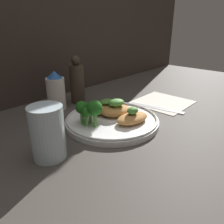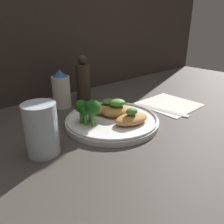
# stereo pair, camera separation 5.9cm
# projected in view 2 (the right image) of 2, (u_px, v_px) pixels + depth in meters

# --- Properties ---
(ground_plane) EXTENTS (1.80, 1.80, 0.01)m
(ground_plane) POSITION_uv_depth(u_px,v_px,m) (112.00, 125.00, 0.60)
(ground_plane) COLOR #3D3833
(plate) EXTENTS (0.25, 0.25, 0.02)m
(plate) POSITION_uv_depth(u_px,v_px,m) (112.00, 120.00, 0.60)
(plate) COLOR white
(plate) RESTS_ON ground_plane
(grilled_meat_front) EXTENTS (0.10, 0.07, 0.04)m
(grilled_meat_front) POSITION_uv_depth(u_px,v_px,m) (132.00, 118.00, 0.57)
(grilled_meat_front) COLOR #BC7F42
(grilled_meat_front) RESTS_ON plate
(grilled_meat_middle) EXTENTS (0.11, 0.10, 0.05)m
(grilled_meat_middle) POSITION_uv_depth(u_px,v_px,m) (117.00, 109.00, 0.61)
(grilled_meat_middle) COLOR #BC7F42
(grilled_meat_middle) RESTS_ON plate
(grilled_meat_back) EXTENTS (0.11, 0.06, 0.04)m
(grilled_meat_back) POSITION_uv_depth(u_px,v_px,m) (108.00, 107.00, 0.64)
(grilled_meat_back) COLOR #BC7F42
(grilled_meat_back) RESTS_ON plate
(broccoli_bunch) EXTENTS (0.05, 0.07, 0.07)m
(broccoli_bunch) POSITION_uv_depth(u_px,v_px,m) (87.00, 108.00, 0.55)
(broccoli_bunch) COLOR #4C8E38
(broccoli_bunch) RESTS_ON plate
(sauce_bottle) EXTENTS (0.06, 0.06, 0.12)m
(sauce_bottle) POSITION_uv_depth(u_px,v_px,m) (61.00, 90.00, 0.70)
(sauce_bottle) COLOR white
(sauce_bottle) RESTS_ON ground_plane
(pepper_grinder) EXTENTS (0.05, 0.05, 0.16)m
(pepper_grinder) POSITION_uv_depth(u_px,v_px,m) (83.00, 81.00, 0.74)
(pepper_grinder) COLOR #382D23
(pepper_grinder) RESTS_ON ground_plane
(drinking_glass) EXTENTS (0.07, 0.07, 0.11)m
(drinking_glass) POSITION_uv_depth(u_px,v_px,m) (42.00, 129.00, 0.45)
(drinking_glass) COLOR silver
(drinking_glass) RESTS_ON ground_plane
(fork) EXTENTS (0.06, 0.18, 0.01)m
(fork) POSITION_uv_depth(u_px,v_px,m) (161.00, 110.00, 0.69)
(fork) COLOR silver
(fork) RESTS_ON ground_plane
(napkin) EXTENTS (0.17, 0.17, 0.00)m
(napkin) POSITION_uv_depth(u_px,v_px,m) (169.00, 104.00, 0.74)
(napkin) COLOR silver
(napkin) RESTS_ON ground_plane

